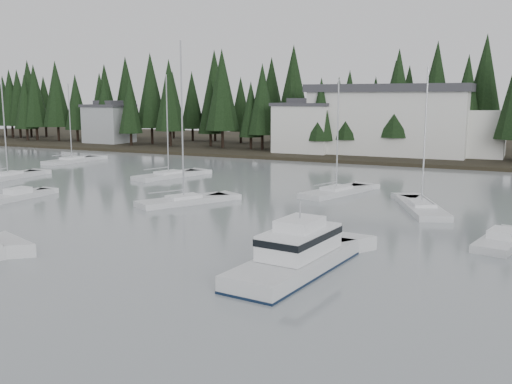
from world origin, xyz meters
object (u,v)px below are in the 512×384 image
Objects in this scene: sailboat_7 at (72,162)px; sailboat_9 at (184,202)px; runabout_0 at (18,197)px; cabin_cruiser_center at (296,259)px; sailboat_1 at (421,210)px; sailboat_0 at (169,177)px; sailboat_4 at (336,193)px; sailboat_2 at (8,178)px; house_far_west at (109,123)px; harbor_inn at (402,121)px; runabout_1 at (502,243)px; house_west at (305,127)px.

sailboat_9 reaches higher than sailboat_7.
cabin_cruiser_center is at bearing -106.86° from runabout_0.
sailboat_1 is 54.63m from sailboat_7.
sailboat_7 is at bearing 34.38° from runabout_0.
cabin_cruiser_center is 39.06m from sailboat_0.
sailboat_0 is at bearing 100.26° from sailboat_4.
cabin_cruiser_center is 0.90× the size of sailboat_2.
harbor_inn is at bearing 1.35° from house_far_west.
harbor_inn is at bearing 29.44° from runabout_1.
sailboat_7 is at bearing 60.90° from cabin_cruiser_center.
runabout_0 is (-26.29, -15.32, 0.07)m from sailboat_4.
sailboat_4 is 0.98× the size of sailboat_7.
sailboat_9 is (5.48, -45.08, -4.56)m from house_west.
runabout_0 is at bearing 137.79° from sailboat_4.
house_west is 0.64× the size of sailboat_9.
cabin_cruiser_center is at bearing -124.07° from sailboat_7.
runabout_1 is (15.64, -14.11, 0.07)m from sailboat_4.
harbor_inn is 2.48× the size of sailboat_7.
house_west is 63.57m from cabin_cruiser_center.
sailboat_9 reaches higher than house_west.
sailboat_9 is (-16.54, 14.42, -0.58)m from cabin_cruiser_center.
sailboat_7 reaches higher than runabout_1.
runabout_1 is at bearing -167.39° from sailboat_1.
sailboat_9 is at bearing -120.98° from sailboat_7.
sailboat_1 reaches higher than cabin_cruiser_center.
sailboat_2 is (-36.78, -43.87, -5.71)m from harbor_inn.
sailboat_9 is at bearing -101.17° from harbor_inn.
house_far_west is 67.00m from sailboat_9.
runabout_0 is (-15.44, -4.60, 0.04)m from sailboat_9.
cabin_cruiser_center is (22.02, -59.50, -3.98)m from house_west.
sailboat_9 is (10.77, -13.50, 0.03)m from sailboat_0.
cabin_cruiser_center is 60.61m from sailboat_7.
sailboat_4 is at bearing -59.55° from runabout_0.
sailboat_7 reaches higher than house_west.
cabin_cruiser_center reaches higher than runabout_1.
sailboat_0 is 1.80× the size of runabout_1.
house_far_west is at bearing -178.65° from harbor_inn.
sailboat_7 is at bearing 16.27° from sailboat_2.
runabout_1 is at bearing -88.12° from runabout_0.
runabout_0 is (32.05, -51.68, -4.27)m from house_far_west.
runabout_0 is (17.29, -25.48, 0.07)m from sailboat_7.
runabout_0 is at bearing 79.45° from cabin_cruiser_center.
runabout_0 is at bearing -101.33° from house_west.
sailboat_2 is at bearing 69.00° from sailboat_1.
sailboat_2 is at bearing 133.98° from sailboat_0.
cabin_cruiser_center is at bearing -43.85° from house_far_west.
cabin_cruiser_center is 0.92× the size of sailboat_4.
house_west is 0.76× the size of sailboat_0.
runabout_1 is at bearing -71.90° from harbor_inn.
sailboat_4 reaches higher than runabout_0.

